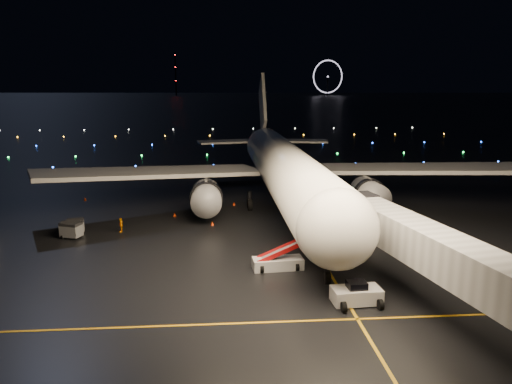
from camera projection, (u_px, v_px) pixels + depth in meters
ground at (214, 110)px, 338.12m from camera, size 2000.00×2000.00×0.00m
lane_centre at (302, 226)px, 61.32m from camera, size 0.25×80.00×0.02m
lane_cross at (125, 327)px, 35.68m from camera, size 60.00×0.25×0.02m
airliner at (282, 139)px, 69.90m from camera, size 67.90×64.58×19.04m
pushback_tug at (356, 292)px, 39.45m from camera, size 3.99×2.29×1.84m
belt_loader at (278, 252)px, 46.72m from camera, size 7.04×2.46×3.35m
crew_c at (121, 225)px, 58.61m from camera, size 0.51×1.04×1.71m
safety_cone_0 at (212, 223)px, 61.53m from camera, size 0.49×0.49×0.47m
safety_cone_1 at (234, 204)px, 71.75m from camera, size 0.52×0.52×0.45m
safety_cone_2 at (175, 215)px, 65.64m from camera, size 0.50×0.50×0.45m
safety_cone_3 at (85, 199)px, 74.58m from camera, size 0.48×0.48×0.46m
ferris_wheel at (328, 78)px, 754.64m from camera, size 49.33×16.80×52.00m
radio_mast at (176, 74)px, 755.54m from camera, size 1.80×1.80×64.00m
taxiway_lights at (211, 142)px, 149.05m from camera, size 164.00×92.00×0.36m
baggage_cart_0 at (76, 226)px, 58.37m from camera, size 2.15×1.73×1.61m
baggage_cart_1 at (70, 229)px, 56.92m from camera, size 2.24×1.75×1.72m
baggage_cart_2 at (71, 230)px, 56.27m from camera, size 2.53×2.15×1.82m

